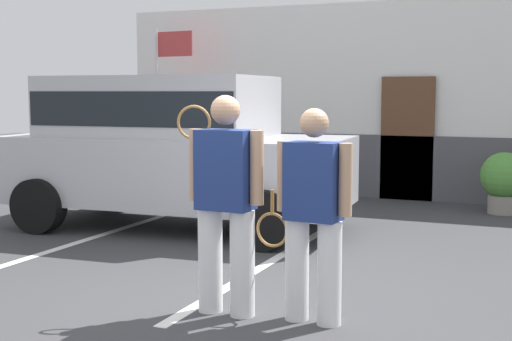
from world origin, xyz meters
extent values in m
plane|color=#38383A|center=(0.00, 0.00, 0.00)|extent=(40.00, 40.00, 0.00)
cube|color=silver|center=(-2.86, 1.50, 0.00)|extent=(0.12, 4.40, 0.01)
cube|color=silver|center=(-0.31, 1.50, 0.00)|extent=(0.12, 4.40, 0.01)
cube|color=white|center=(0.00, 6.95, 1.69)|extent=(10.44, 0.30, 3.39)
cube|color=#4C4C51|center=(0.00, 6.75, 0.55)|extent=(8.77, 0.10, 1.10)
cube|color=brown|center=(0.16, 6.73, 1.05)|extent=(0.90, 0.06, 2.10)
cube|color=#B7B7BC|center=(-2.22, 3.01, 0.80)|extent=(4.71, 2.17, 0.90)
cube|color=#B7B7BC|center=(-2.47, 2.99, 1.65)|extent=(3.00, 1.93, 0.80)
cube|color=black|center=(-2.47, 2.99, 1.63)|extent=(2.94, 1.95, 0.44)
cylinder|color=black|center=(-0.73, 4.05, 0.36)|extent=(0.73, 0.30, 0.72)
cylinder|color=black|center=(-0.61, 2.15, 0.36)|extent=(0.73, 0.30, 0.72)
cylinder|color=black|center=(-3.82, 3.86, 0.36)|extent=(0.73, 0.30, 0.72)
cylinder|color=black|center=(-3.71, 1.96, 0.36)|extent=(0.73, 0.30, 0.72)
cylinder|color=white|center=(0.17, -0.17, 0.44)|extent=(0.21, 0.21, 0.88)
cylinder|color=white|center=(-0.13, -0.16, 0.44)|extent=(0.21, 0.21, 0.88)
cube|color=navy|center=(0.02, -0.16, 1.21)|extent=(0.46, 0.30, 0.66)
sphere|color=tan|center=(0.02, -0.16, 1.70)|extent=(0.24, 0.24, 0.24)
cylinder|color=tan|center=(0.30, -0.17, 1.24)|extent=(0.11, 0.11, 0.60)
cylinder|color=tan|center=(-0.26, -0.15, 1.24)|extent=(0.11, 0.11, 0.60)
torus|color=olive|center=(-0.31, -0.10, 1.59)|extent=(0.29, 0.10, 0.29)
cylinder|color=olive|center=(-0.31, -0.10, 1.35)|extent=(0.03, 0.03, 0.20)
cylinder|color=white|center=(0.89, -0.11, 0.42)|extent=(0.19, 0.19, 0.83)
cylinder|color=white|center=(0.61, -0.08, 0.42)|extent=(0.19, 0.19, 0.83)
cube|color=navy|center=(0.75, -0.09, 1.14)|extent=(0.45, 0.31, 0.62)
sphere|color=tan|center=(0.75, -0.09, 1.60)|extent=(0.23, 0.23, 0.23)
cylinder|color=tan|center=(1.02, -0.12, 1.17)|extent=(0.11, 0.11, 0.57)
cylinder|color=tan|center=(0.49, -0.07, 1.17)|extent=(0.11, 0.11, 0.57)
torus|color=olive|center=(0.37, -0.01, 0.71)|extent=(0.37, 0.06, 0.37)
cylinder|color=olive|center=(0.37, -0.01, 0.94)|extent=(0.03, 0.03, 0.20)
cylinder|color=gray|center=(1.80, 5.92, 0.14)|extent=(0.46, 0.46, 0.28)
sphere|color=#4C8C38|center=(1.80, 5.92, 0.58)|extent=(0.71, 0.71, 0.71)
cylinder|color=silver|center=(-4.36, 6.09, 1.49)|extent=(0.05, 0.05, 2.99)
cube|color=#B23838|center=(-3.96, 6.09, 2.71)|extent=(0.75, 0.10, 0.45)
camera|label=1|loc=(2.49, -5.38, 1.84)|focal=49.83mm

